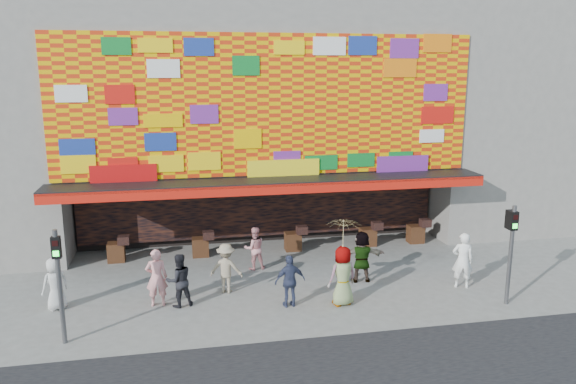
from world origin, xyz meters
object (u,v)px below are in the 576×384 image
object	(u,v)px
parasol	(344,235)
ped_b	(157,277)
ped_d	(226,268)
ped_i	(254,248)
ped_c	(179,280)
ped_f	(362,257)
ped_g	(343,276)
ped_e	(290,281)
signal_left	(59,274)
ped_a	(55,284)
signal_right	(511,244)
ped_h	(463,260)

from	to	relation	value
parasol	ped_b	bearing A→B (deg)	169.32
ped_d	ped_i	xyz separation A→B (m)	(1.14, 1.87, -0.03)
ped_c	ped_f	world-z (taller)	ped_f
ped_g	ped_e	bearing A→B (deg)	-20.92
ped_f	ped_d	bearing A→B (deg)	6.64
signal_left	parasol	world-z (taller)	signal_left
ped_a	ped_b	world-z (taller)	ped_b
signal_right	ped_h	distance (m)	1.87
ped_f	ped_h	world-z (taller)	ped_h
ped_i	ped_e	bearing A→B (deg)	95.52
ped_b	ped_c	size ratio (longest dim) A/B	1.08
ped_g	ped_i	distance (m)	4.07
ped_a	parasol	xyz separation A→B (m)	(8.20, -1.31, 1.38)
ped_e	parasol	distance (m)	2.07
signal_right	ped_d	world-z (taller)	signal_right
ped_d	ped_g	xyz separation A→B (m)	(3.26, -1.61, 0.11)
ped_c	ped_e	distance (m)	3.23
ped_a	ped_i	size ratio (longest dim) A/B	1.03
ped_g	parasol	world-z (taller)	parasol
signal_right	ped_c	xyz separation A→B (m)	(-9.50, 1.73, -1.06)
signal_right	ped_d	size ratio (longest dim) A/B	1.91
ped_c	ped_g	size ratio (longest dim) A/B	0.90
ped_b	ped_i	bearing A→B (deg)	-143.30
ped_a	ped_c	size ratio (longest dim) A/B	0.97
ped_e	parasol	world-z (taller)	parasol
ped_c	parasol	size ratio (longest dim) A/B	0.86
ped_g	ped_a	bearing A→B (deg)	-23.13
ped_a	ped_f	bearing A→B (deg)	147.34
ped_c	ped_d	size ratio (longest dim) A/B	1.02
signal_left	parasol	xyz separation A→B (m)	(7.60, 0.90, 0.30)
ped_e	ped_f	xyz separation A→B (m)	(2.67, 1.47, 0.06)
ped_h	ped_i	bearing A→B (deg)	-6.73
ped_b	ped_c	world-z (taller)	ped_b
signal_left	signal_right	bearing A→B (deg)	0.00
ped_d	parasol	world-z (taller)	parasol
ped_a	ped_i	world-z (taller)	ped_a
ped_d	ped_h	bearing A→B (deg)	-170.54
signal_left	signal_right	world-z (taller)	same
ped_e	ped_i	bearing A→B (deg)	-86.51
ped_h	parasol	size ratio (longest dim) A/B	0.97
signal_right	ped_f	xyz separation A→B (m)	(-3.66, 2.56, -1.01)
ped_b	ped_e	world-z (taller)	ped_b
signal_right	ped_a	bearing A→B (deg)	170.36
signal_left	ped_g	world-z (taller)	signal_left
ped_f	signal_right	bearing A→B (deg)	151.01
ped_b	parasol	bearing A→B (deg)	168.59
ped_c	ped_h	bearing A→B (deg)	162.53
ped_d	parasol	distance (m)	3.89
ped_b	ped_g	distance (m)	5.44
ped_i	signal_left	bearing A→B (deg)	33.97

